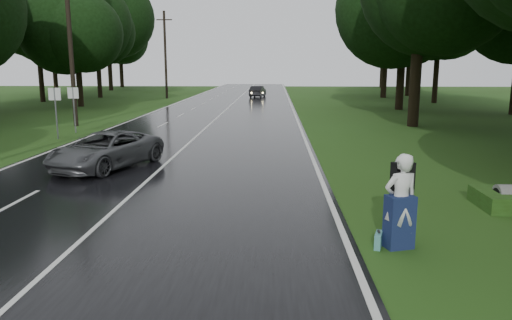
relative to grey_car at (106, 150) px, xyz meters
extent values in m
plane|color=#254A16|center=(2.06, -6.70, -0.71)|extent=(160.00, 160.00, 0.00)
cube|color=black|center=(2.06, 13.30, -0.69)|extent=(12.00, 140.00, 0.04)
cube|color=silver|center=(2.06, 13.30, -0.67)|extent=(0.12, 140.00, 0.01)
imported|color=#494B4D|center=(0.00, 0.00, 0.00)|extent=(3.82, 5.30, 1.34)
imported|color=black|center=(4.20, 41.48, -0.01)|extent=(2.01, 4.20, 1.33)
imported|color=silver|center=(8.93, -7.65, 0.31)|extent=(0.85, 0.68, 2.04)
cube|color=#16224B|center=(8.93, -7.65, -0.14)|extent=(0.66, 0.53, 1.14)
cube|color=black|center=(9.01, -7.37, 0.75)|extent=(0.51, 0.37, 0.65)
cube|color=teal|center=(8.51, -7.67, -0.55)|extent=(0.26, 0.47, 0.32)
camera|label=1|loc=(6.28, -17.47, 3.09)|focal=33.85mm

